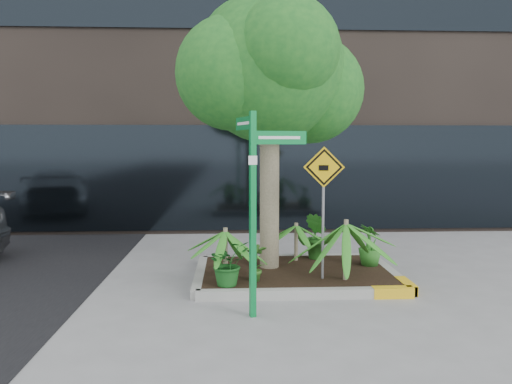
{
  "coord_description": "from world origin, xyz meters",
  "views": [
    {
      "loc": [
        -0.88,
        -7.86,
        2.29
      ],
      "look_at": [
        -0.47,
        0.2,
        1.48
      ],
      "focal_mm": 35.0,
      "sensor_mm": 36.0,
      "label": 1
    }
  ],
  "objects": [
    {
      "name": "ground",
      "position": [
        0.0,
        0.0,
        0.0
      ],
      "size": [
        80.0,
        80.0,
        0.0
      ],
      "primitive_type": "plane",
      "color": "gray",
      "rests_on": "ground"
    },
    {
      "name": "planter",
      "position": [
        0.23,
        0.27,
        0.1
      ],
      "size": [
        3.35,
        2.36,
        0.15
      ],
      "color": "#9E9E99",
      "rests_on": "ground"
    },
    {
      "name": "tree",
      "position": [
        -0.23,
        0.55,
        3.49
      ],
      "size": [
        3.18,
        2.82,
        4.78
      ],
      "color": "gray",
      "rests_on": "ground"
    },
    {
      "name": "palm_front",
      "position": [
        0.9,
        -0.33,
        1.03
      ],
      "size": [
        1.06,
        1.06,
        1.18
      ],
      "color": "gray",
      "rests_on": "ground"
    },
    {
      "name": "palm_left",
      "position": [
        -0.97,
        -0.11,
        0.89
      ],
      "size": [
        0.89,
        0.89,
        0.99
      ],
      "color": "gray",
      "rests_on": "ground"
    },
    {
      "name": "palm_back",
      "position": [
        0.29,
        0.97,
        0.79
      ],
      "size": [
        0.77,
        0.77,
        0.86
      ],
      "color": "gray",
      "rests_on": "ground"
    },
    {
      "name": "shrub_a",
      "position": [
        -0.93,
        -0.55,
        0.49
      ],
      "size": [
        0.84,
        0.84,
        0.68
      ],
      "primitive_type": "imported",
      "rotation": [
        0.0,
        0.0,
        0.51
      ],
      "color": "#17501A",
      "rests_on": "planter"
    },
    {
      "name": "shrub_b",
      "position": [
        1.53,
        0.55,
        0.51
      ],
      "size": [
        0.54,
        0.54,
        0.72
      ],
      "primitive_type": "imported",
      "rotation": [
        0.0,
        0.0,
        2.01
      ],
      "color": "#296F21",
      "rests_on": "planter"
    },
    {
      "name": "shrub_c",
      "position": [
        -0.49,
        -0.34,
        0.45
      ],
      "size": [
        0.38,
        0.38,
        0.6
      ],
      "primitive_type": "imported",
      "rotation": [
        0.0,
        0.0,
        3.4
      ],
      "color": "#2E621E",
      "rests_on": "planter"
    },
    {
      "name": "shrub_d",
      "position": [
        0.68,
        1.04,
        0.58
      ],
      "size": [
        0.57,
        0.57,
        0.86
      ],
      "primitive_type": "imported",
      "rotation": [
        0.0,
        0.0,
        4.96
      ],
      "color": "#225F1B",
      "rests_on": "planter"
    },
    {
      "name": "street_sign_post",
      "position": [
        -0.56,
        -1.44,
        1.66
      ],
      "size": [
        0.92,
        0.77,
        2.68
      ],
      "rotation": [
        0.0,
        0.0,
        0.27
      ],
      "color": "#0B8037",
      "rests_on": "ground"
    },
    {
      "name": "cattle_sign",
      "position": [
        0.56,
        -0.21,
        1.55
      ],
      "size": [
        0.63,
        0.17,
        2.07
      ],
      "rotation": [
        0.0,
        0.0,
        -0.15
      ],
      "color": "slate",
      "rests_on": "ground"
    }
  ]
}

